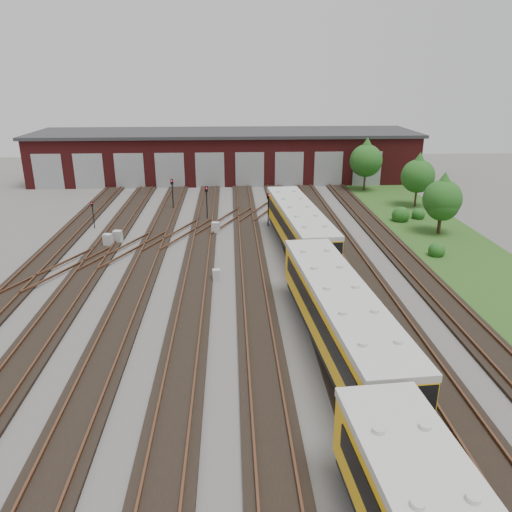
{
  "coord_description": "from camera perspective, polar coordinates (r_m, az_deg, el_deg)",
  "views": [
    {
      "loc": [
        0.56,
        -28.71,
        13.7
      ],
      "look_at": [
        2.2,
        3.04,
        2.0
      ],
      "focal_mm": 35.0,
      "sensor_mm": 36.0,
      "label": 1
    }
  ],
  "objects": [
    {
      "name": "ground",
      "position": [
        31.82,
        -3.69,
        -5.34
      ],
      "size": [
        120.0,
        120.0,
        0.0
      ],
      "primitive_type": "plane",
      "color": "#43413E",
      "rests_on": "ground"
    },
    {
      "name": "track_network",
      "position": [
        32.31,
        -3.98,
        -4.73
      ],
      "size": [
        30.4,
        70.0,
        0.33
      ],
      "color": "black",
      "rests_on": "ground"
    },
    {
      "name": "maintenance_shed",
      "position": [
        69.49,
        -3.46,
        11.48
      ],
      "size": [
        51.0,
        12.5,
        6.35
      ],
      "color": "#521415",
      "rests_on": "ground"
    },
    {
      "name": "grass_verge",
      "position": [
        45.01,
        21.4,
        1.08
      ],
      "size": [
        8.0,
        55.0,
        0.05
      ],
      "primitive_type": "cube",
      "color": "#264617",
      "rests_on": "ground"
    },
    {
      "name": "metro_train",
      "position": [
        25.99,
        9.53,
        -6.87
      ],
      "size": [
        3.98,
        47.89,
        3.25
      ],
      "rotation": [
        0.0,
        0.0,
        0.07
      ],
      "color": "black",
      "rests_on": "ground"
    },
    {
      "name": "signal_mast_0",
      "position": [
        48.79,
        -18.15,
        4.88
      ],
      "size": [
        0.24,
        0.22,
        2.55
      ],
      "rotation": [
        0.0,
        0.0,
        0.19
      ],
      "color": "black",
      "rests_on": "ground"
    },
    {
      "name": "signal_mast_1",
      "position": [
        49.18,
        -5.66,
        6.53
      ],
      "size": [
        0.3,
        0.28,
        3.37
      ],
      "rotation": [
        0.0,
        0.0,
        0.21
      ],
      "color": "black",
      "rests_on": "ground"
    },
    {
      "name": "signal_mast_2",
      "position": [
        53.71,
        -9.54,
        7.44
      ],
      "size": [
        0.29,
        0.28,
        3.24
      ],
      "rotation": [
        0.0,
        0.0,
        -0.09
      ],
      "color": "black",
      "rests_on": "ground"
    },
    {
      "name": "signal_mast_3",
      "position": [
        47.04,
        1.41,
        5.82
      ],
      "size": [
        0.29,
        0.27,
        3.16
      ],
      "rotation": [
        0.0,
        0.0,
        0.3
      ],
      "color": "black",
      "rests_on": "ground"
    },
    {
      "name": "relay_cabinet_0",
      "position": [
        43.4,
        -16.55,
        1.71
      ],
      "size": [
        0.82,
        0.75,
        1.11
      ],
      "primitive_type": "cube",
      "rotation": [
        0.0,
        0.0,
        -0.34
      ],
      "color": "#ACAFB1",
      "rests_on": "ground"
    },
    {
      "name": "relay_cabinet_1",
      "position": [
        44.05,
        -15.51,
        2.1
      ],
      "size": [
        0.8,
        0.72,
        1.13
      ],
      "primitive_type": "cube",
      "rotation": [
        0.0,
        0.0,
        -0.26
      ],
      "color": "#ACAFB1",
      "rests_on": "ground"
    },
    {
      "name": "relay_cabinet_2",
      "position": [
        34.93,
        -4.56,
        -2.2
      ],
      "size": [
        0.55,
        0.47,
        0.85
      ],
      "primitive_type": "cube",
      "rotation": [
        0.0,
        0.0,
        0.09
      ],
      "color": "#ACAFB1",
      "rests_on": "ground"
    },
    {
      "name": "relay_cabinet_3",
      "position": [
        45.13,
        -4.64,
        3.19
      ],
      "size": [
        0.75,
        0.67,
        1.09
      ],
      "primitive_type": "cube",
      "rotation": [
        0.0,
        0.0,
        -0.2
      ],
      "color": "#ACAFB1",
      "rests_on": "ground"
    },
    {
      "name": "relay_cabinet_4",
      "position": [
        40.96,
        4.39,
        1.24
      ],
      "size": [
        0.53,
        0.44,
        0.87
      ],
      "primitive_type": "cube",
      "rotation": [
        0.0,
        0.0,
        0.02
      ],
      "color": "#ACAFB1",
      "rests_on": "ground"
    },
    {
      "name": "tree_0",
      "position": [
        62.87,
        12.5,
        11.02
      ],
      "size": [
        3.92,
        3.92,
        6.49
      ],
      "color": "#301F15",
      "rests_on": "ground"
    },
    {
      "name": "tree_1",
      "position": [
        47.21,
        20.59,
        5.97
      ],
      "size": [
        2.94,
        2.94,
        4.87
      ],
      "color": "#301F15",
      "rests_on": "ground"
    },
    {
      "name": "tree_2",
      "position": [
        56.43,
        18.07,
        9.1
      ],
      "size": [
        3.56,
        3.56,
        5.89
      ],
      "color": "#301F15",
      "rests_on": "ground"
    },
    {
      "name": "tree_3",
      "position": [
        47.27,
        20.58,
        6.61
      ],
      "size": [
        3.4,
        3.4,
        5.64
      ],
      "color": "#301F15",
      "rests_on": "ground"
    },
    {
      "name": "bush_0",
      "position": [
        41.98,
        19.98,
        0.84
      ],
      "size": [
        1.3,
        1.3,
        1.3
      ],
      "primitive_type": "sphere",
      "color": "#1E4714",
      "rests_on": "ground"
    },
    {
      "name": "bush_1",
      "position": [
        50.86,
        16.23,
        4.76
      ],
      "size": [
        1.71,
        1.71,
        1.71
      ],
      "primitive_type": "sphere",
      "color": "#1E4714",
      "rests_on": "ground"
    },
    {
      "name": "bush_2",
      "position": [
        52.28,
        18.08,
        4.72
      ],
      "size": [
        1.27,
        1.27,
        1.27
      ],
      "primitive_type": "sphere",
      "color": "#1E4714",
      "rests_on": "ground"
    }
  ]
}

